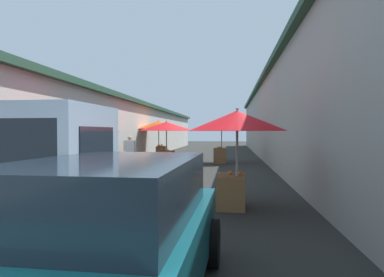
{
  "coord_description": "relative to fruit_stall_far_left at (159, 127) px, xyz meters",
  "views": [
    {
      "loc": [
        -1.29,
        -1.84,
        1.71
      ],
      "look_at": [
        12.63,
        -0.18,
        1.43
      ],
      "focal_mm": 30.99,
      "sensor_mm": 36.0,
      "label": 1
    }
  ],
  "objects": [
    {
      "name": "vendor_by_crates",
      "position": [
        -5.14,
        0.26,
        -1.13
      ],
      "size": [
        0.28,
        0.61,
        1.52
      ],
      "color": "#665B4C",
      "rests_on": "ground"
    },
    {
      "name": "hatchback_car",
      "position": [
        -17.39,
        -3.36,
        -1.26
      ],
      "size": [
        3.95,
        2.0,
        1.45
      ],
      "color": "#0F4C56",
      "rests_on": "ground"
    },
    {
      "name": "fruit_stall_far_left",
      "position": [
        0.0,
        0.0,
        0.0
      ],
      "size": [
        2.84,
        2.84,
        2.46
      ],
      "color": "#9E9EA3",
      "rests_on": "ground"
    },
    {
      "name": "building_right_concrete",
      "position": [
        -3.23,
        -9.84,
        0.44
      ],
      "size": [
        49.8,
        7.5,
        4.86
      ],
      "color": "gray",
      "rests_on": "ground"
    },
    {
      "name": "fruit_stall_near_right",
      "position": [
        -2.03,
        -3.95,
        -0.14
      ],
      "size": [
        2.34,
        2.34,
        2.44
      ],
      "color": "#9E9EA3",
      "rests_on": "ground"
    },
    {
      "name": "ground",
      "position": [
        -5.48,
        -2.66,
        -2.0
      ],
      "size": [
        90.0,
        90.0,
        0.0
      ],
      "primitive_type": "plane",
      "color": "#282826"
    },
    {
      "name": "fruit_stall_near_left",
      "position": [
        -12.01,
        -0.54,
        -0.39
      ],
      "size": [
        2.15,
        2.15,
        2.16
      ],
      "color": "#9E9EA3",
      "rests_on": "ground"
    },
    {
      "name": "fruit_stall_mid_lane",
      "position": [
        -3.95,
        -1.26,
        -0.2
      ],
      "size": [
        2.8,
        2.8,
        2.29
      ],
      "color": "#9E9EA3",
      "rests_on": "ground"
    },
    {
      "name": "plastic_stool",
      "position": [
        -10.87,
        -0.25,
        -1.67
      ],
      "size": [
        0.3,
        0.3,
        0.43
      ],
      "color": "red",
      "rests_on": "ground"
    },
    {
      "name": "fruit_stall_far_right",
      "position": [
        -12.89,
        -4.6,
        -0.32
      ],
      "size": [
        2.17,
        2.17,
        2.25
      ],
      "color": "#9E9EA3",
      "rests_on": "ground"
    },
    {
      "name": "delivery_truck",
      "position": [
        -15.24,
        -1.83,
        -0.96
      ],
      "size": [
        4.97,
        2.08,
        2.08
      ],
      "color": "black",
      "rests_on": "ground"
    },
    {
      "name": "building_left_whitewash",
      "position": [
        -3.23,
        4.52,
        -0.19
      ],
      "size": [
        49.8,
        7.5,
        3.59
      ],
      "color": "beige",
      "rests_on": "ground"
    }
  ]
}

